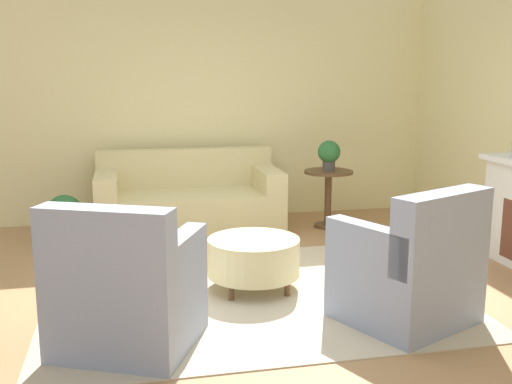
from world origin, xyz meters
TOP-DOWN VIEW (x-y plane):
  - ground_plane at (0.00, 0.00)m, footprint 16.00×16.00m
  - wall_back at (0.00, 2.88)m, footprint 9.64×0.12m
  - rug at (0.00, 0.00)m, footprint 3.25×2.47m
  - couch at (-0.27, 2.25)m, footprint 2.07×0.97m
  - armchair_left at (-1.00, -0.75)m, footprint 1.09×1.07m
  - armchair_right at (1.00, -0.75)m, footprint 1.09×1.07m
  - ottoman_table at (0.04, 0.16)m, footprint 0.77×0.77m
  - side_table at (1.34, 2.03)m, footprint 0.57×0.57m
  - potted_plant_on_side_table at (1.34, 2.03)m, footprint 0.26×0.26m
  - potted_plant_floor at (-1.62, 1.93)m, footprint 0.38×0.38m

SIDE VIEW (x-z plane):
  - ground_plane at x=0.00m, z-range 0.00..0.00m
  - rug at x=0.00m, z-range 0.00..0.01m
  - ottoman_table at x=0.04m, z-range 0.07..0.50m
  - potted_plant_floor at x=-1.62m, z-range 0.04..0.56m
  - couch at x=-0.27m, z-range -0.12..0.78m
  - armchair_left at x=-1.00m, z-range -0.11..0.88m
  - armchair_right at x=1.00m, z-range -0.11..0.88m
  - side_table at x=1.34m, z-range 0.13..0.80m
  - potted_plant_on_side_table at x=1.34m, z-range 0.70..1.05m
  - wall_back at x=0.00m, z-range 0.00..2.80m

